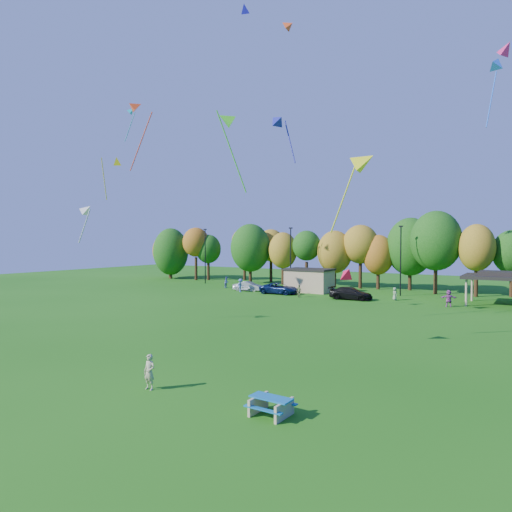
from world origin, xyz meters
The scene contains 28 objects.
ground centered at (0.00, 0.00, 0.00)m, with size 160.00×160.00×0.00m, color #19600F.
tree_line centered at (-1.03, 45.51, 5.91)m, with size 93.57×10.55×11.15m.
lamp_posts centered at (2.00, 40.00, 4.90)m, with size 64.50×0.25×9.09m.
utility_building centered at (-10.00, 38.00, 1.64)m, with size 6.30×4.30×3.25m.
pavilion centered at (14.00, 37.00, 3.23)m, with size 8.20×6.20×3.77m.
picnic_table centered at (7.98, -3.70, 0.44)m, with size 1.81×1.52×0.76m.
kite_flyer centered at (1.38, -4.01, 0.86)m, with size 0.63×0.41×1.72m, color tan.
car_a centered at (-18.29, 34.37, 0.62)m, with size 1.47×3.67×1.25m, color white.
car_b centered at (-17.85, 34.55, 0.66)m, with size 1.39×3.98×1.31m, color #9A9A9F.
car_c centered at (-12.33, 33.56, 0.73)m, with size 2.43×5.26×1.46m, color #0D1D4E.
car_d centered at (-2.13, 33.07, 0.76)m, with size 2.12×5.21×1.51m, color black.
far_person_0 centered at (-17.99, 32.68, 0.92)m, with size 1.19×0.69×1.85m, color #526DB4.
far_person_1 centered at (8.98, 32.89, 0.92)m, with size 1.71×0.54×1.84m, color #A7459F.
far_person_3 centered at (-8.46, 31.74, 0.79)m, with size 0.92×0.38×1.58m, color #7D8853.
far_person_4 centered at (2.57, 35.21, 0.78)m, with size 0.76×0.49×1.55m, color gray.
far_person_5 centered at (-22.95, 36.28, 0.84)m, with size 0.82×0.64×1.68m, color #4D5DA9.
kite_0 centered at (-1.77, 13.94, 17.24)m, with size 2.76×1.73×4.50m.
kite_1 centered at (6.24, 9.55, 5.00)m, with size 1.63×1.64×1.33m.
kite_4 centered at (13.60, 27.32, 23.20)m, with size 1.78×3.80×6.41m.
kite_6 centered at (-25.31, 17.41, 16.49)m, with size 2.18×2.98×5.34m.
kite_7 centered at (7.44, 9.27, 12.30)m, with size 3.44×1.76×5.60m.
kite_8 centered at (14.82, 19.43, 21.54)m, with size 1.84×1.69×1.47m.
kite_9 centered at (-27.02, 21.41, 23.54)m, with size 2.47×1.76×4.33m.
kite_10 centered at (-7.72, 18.22, 29.95)m, with size 1.34×1.56×1.35m.
kite_11 centered at (-5.74, 12.20, 17.48)m, with size 3.70×3.33×7.38m.
kite_12 centered at (-10.15, 31.14, 34.00)m, with size 1.96×1.55×1.83m.
kite_13 centered at (-13.65, 9.62, 19.04)m, with size 2.48×3.25×6.23m.
kite_14 centered at (-14.56, 4.80, 9.69)m, with size 2.10×1.40×3.41m.
Camera 1 is at (17.26, -19.74, 7.22)m, focal length 32.00 mm.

